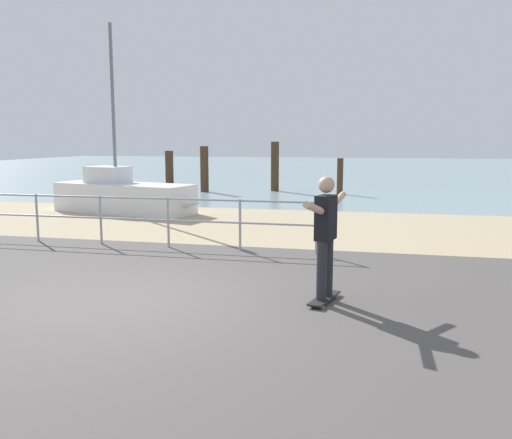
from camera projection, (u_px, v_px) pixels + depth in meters
ground_plane at (95, 325)px, 6.50m from camera, size 24.00×10.00×0.04m
beach_strip at (251, 224)px, 14.21m from camera, size 24.00×6.00×0.04m
sea_surface at (336, 169)px, 41.20m from camera, size 72.00×50.00×0.04m
railing_fence at (100, 213)px, 11.37m from camera, size 9.17×0.05×1.05m
sailboat at (128, 196)px, 16.31m from camera, size 5.07×2.40×5.60m
skateboard at (324, 298)px, 7.37m from camera, size 0.39×0.82×0.08m
skateboarder at (326, 230)px, 7.23m from camera, size 0.45×1.42×1.65m
groyne_post_0 at (169, 168)px, 26.43m from camera, size 0.40×0.40×1.67m
groyne_post_1 at (204, 169)px, 22.79m from camera, size 0.35×0.35×1.94m
groyne_post_2 at (275, 167)px, 23.15m from camera, size 0.35×0.35×2.13m
groyne_post_3 at (340, 176)px, 21.83m from camera, size 0.25×0.25×1.47m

